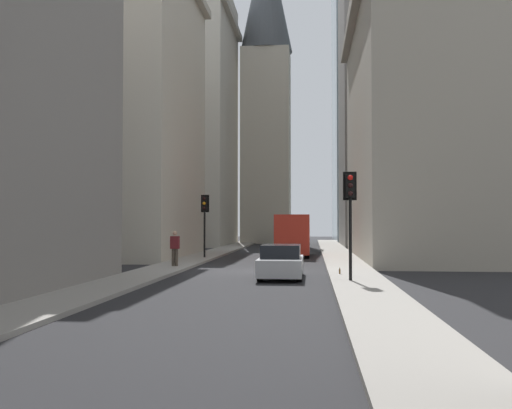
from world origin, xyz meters
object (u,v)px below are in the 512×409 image
traffic_light_foreground (350,200)px  traffic_light_midblock (205,211)px  discarded_bottle (340,271)px  sedan_silver (281,263)px  pedestrian (175,247)px  delivery_truck (293,235)px

traffic_light_foreground → traffic_light_midblock: 15.95m
discarded_bottle → sedan_silver: bearing=108.0°
discarded_bottle → traffic_light_foreground: bearing=-174.2°
sedan_silver → discarded_bottle: 2.63m
pedestrian → traffic_light_midblock: bearing=-1.1°
pedestrian → discarded_bottle: (-3.65, -8.06, -0.86)m
sedan_silver → pedestrian: 7.16m
traffic_light_foreground → pedestrian: traffic_light_foreground is taller
delivery_truck → sedan_silver: bearing=180.0°
sedan_silver → pedestrian: (4.45, 5.60, 0.44)m
sedan_silver → traffic_light_foreground: bearing=-125.0°
traffic_light_foreground → traffic_light_midblock: bearing=30.9°
delivery_truck → traffic_light_foreground: 17.86m
traffic_light_foreground → pedestrian: (6.37, 8.34, -2.09)m
delivery_truck → sedan_silver: 15.67m
delivery_truck → traffic_light_midblock: bearing=125.5°
sedan_silver → pedestrian: bearing=51.5°
traffic_light_midblock → discarded_bottle: traffic_light_midblock is taller
delivery_truck → traffic_light_midblock: size_ratio=1.64×
delivery_truck → sedan_silver: size_ratio=1.50×
traffic_light_foreground → delivery_truck: bearing=8.9°
sedan_silver → delivery_truck: bearing=-0.0°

